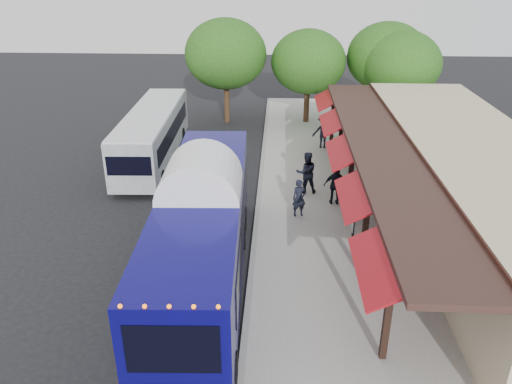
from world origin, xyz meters
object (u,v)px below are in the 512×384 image
(ped_a, at_px, (299,198))
(city_bus, at_px, (153,133))
(coach_bus, at_px, (203,232))
(ped_c, at_px, (336,185))
(ped_d, at_px, (323,132))
(sign_board, at_px, (353,225))
(ped_b, at_px, (306,173))

(ped_a, bearing_deg, city_bus, 124.96)
(coach_bus, height_order, ped_c, coach_bus)
(ped_c, relative_size, ped_d, 0.94)
(ped_d, bearing_deg, ped_c, 92.77)
(coach_bus, bearing_deg, sign_board, 24.61)
(ped_c, bearing_deg, sign_board, 93.35)
(city_bus, distance_m, ped_c, 10.62)
(sign_board, bearing_deg, ped_b, 111.80)
(ped_c, bearing_deg, coach_bus, 49.55)
(city_bus, xyz_separation_m, ped_c, (9.22, -5.25, -0.48))
(sign_board, bearing_deg, ped_c, 98.63)
(coach_bus, xyz_separation_m, ped_a, (3.24, 4.89, -1.06))
(ped_c, xyz_separation_m, sign_board, (0.32, -3.47, -0.08))
(ped_b, bearing_deg, ped_d, -109.19)
(coach_bus, distance_m, city_bus, 12.16)
(ped_d, relative_size, sign_board, 1.58)
(coach_bus, xyz_separation_m, ped_c, (4.85, 6.09, -0.97))
(ped_c, bearing_deg, city_bus, -31.54)
(ped_a, height_order, ped_d, ped_d)
(ped_b, xyz_separation_m, ped_c, (1.22, -1.15, -0.09))
(ped_a, relative_size, ped_c, 0.90)
(ped_d, height_order, sign_board, ped_d)
(city_bus, distance_m, sign_board, 12.94)
(coach_bus, distance_m, sign_board, 5.89)
(ped_a, height_order, ped_c, ped_c)
(city_bus, relative_size, ped_b, 5.27)
(city_bus, height_order, sign_board, city_bus)
(coach_bus, xyz_separation_m, ped_b, (3.63, 7.23, -0.88))
(ped_b, bearing_deg, ped_c, 128.72)
(coach_bus, relative_size, ped_c, 6.63)
(coach_bus, distance_m, ped_c, 7.84)
(coach_bus, relative_size, city_bus, 1.14)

